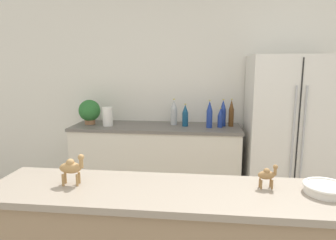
{
  "coord_description": "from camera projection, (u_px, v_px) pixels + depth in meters",
  "views": [
    {
      "loc": [
        0.09,
        -1.09,
        1.63
      ],
      "look_at": [
        -0.19,
        1.37,
        1.18
      ],
      "focal_mm": 32.0,
      "sensor_mm": 36.0,
      "label": 1
    }
  ],
  "objects": [
    {
      "name": "back_bottle_3",
      "position": [
        185.0,
        116.0,
        3.55
      ],
      "size": [
        0.07,
        0.07,
        0.27
      ],
      "color": "navy",
      "rests_on": "back_counter"
    },
    {
      "name": "camel_figurine",
      "position": [
        72.0,
        167.0,
        1.57
      ],
      "size": [
        0.13,
        0.07,
        0.17
      ],
      "color": "#A87F4C",
      "rests_on": "bar_counter"
    },
    {
      "name": "potted_plant",
      "position": [
        90.0,
        111.0,
        3.67
      ],
      "size": [
        0.26,
        0.26,
        0.3
      ],
      "color": "#9E6B47",
      "rests_on": "back_counter"
    },
    {
      "name": "back_counter",
      "position": [
        156.0,
        162.0,
        3.68
      ],
      "size": [
        2.01,
        0.63,
        0.93
      ],
      "color": "silver",
      "rests_on": "ground_plane"
    },
    {
      "name": "back_bottle_5",
      "position": [
        231.0,
        113.0,
        3.53
      ],
      "size": [
        0.06,
        0.06,
        0.33
      ],
      "color": "brown",
      "rests_on": "back_counter"
    },
    {
      "name": "back_bottle_4",
      "position": [
        209.0,
        115.0,
        3.45
      ],
      "size": [
        0.07,
        0.07,
        0.32
      ],
      "color": "navy",
      "rests_on": "back_counter"
    },
    {
      "name": "refrigerator",
      "position": [
        288.0,
        134.0,
        3.38
      ],
      "size": [
        0.91,
        0.7,
        1.75
      ],
      "color": "silver",
      "rests_on": "ground_plane"
    },
    {
      "name": "wall_back",
      "position": [
        195.0,
        94.0,
        3.81
      ],
      "size": [
        8.0,
        0.06,
        2.55
      ],
      "color": "white",
      "rests_on": "ground_plane"
    },
    {
      "name": "back_bottle_2",
      "position": [
        220.0,
        118.0,
        3.48
      ],
      "size": [
        0.06,
        0.06,
        0.23
      ],
      "color": "navy",
      "rests_on": "back_counter"
    },
    {
      "name": "paper_towel_roll",
      "position": [
        108.0,
        117.0,
        3.57
      ],
      "size": [
        0.12,
        0.12,
        0.22
      ],
      "color": "white",
      "rests_on": "back_counter"
    },
    {
      "name": "back_bottle_1",
      "position": [
        223.0,
        113.0,
        3.56
      ],
      "size": [
        0.07,
        0.07,
        0.32
      ],
      "color": "navy",
      "rests_on": "back_counter"
    },
    {
      "name": "fruit_bowl",
      "position": [
        326.0,
        188.0,
        1.47
      ],
      "size": [
        0.22,
        0.22,
        0.05
      ],
      "color": "white",
      "rests_on": "bar_counter"
    },
    {
      "name": "camel_figurine_second",
      "position": [
        267.0,
        174.0,
        1.53
      ],
      "size": [
        0.1,
        0.05,
        0.13
      ],
      "color": "olive",
      "rests_on": "bar_counter"
    },
    {
      "name": "back_bottle_0",
      "position": [
        174.0,
        112.0,
        3.64
      ],
      "size": [
        0.08,
        0.08,
        0.32
      ],
      "color": "#B2B7BC",
      "rests_on": "back_counter"
    }
  ]
}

